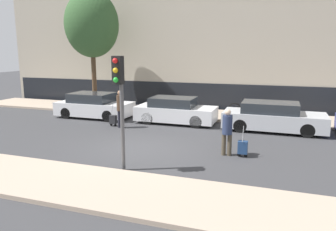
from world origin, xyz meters
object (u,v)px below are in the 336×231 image
(bare_tree_near_crossing, at_px, (92,25))
(parked_car_2, at_px, (273,117))
(pedestrian_left, at_px, (120,107))
(trolley_right, at_px, (243,147))
(parked_car_0, at_px, (94,106))
(trolley_left, at_px, (113,119))
(parked_car_1, at_px, (175,111))
(pedestrian_right, at_px, (227,129))
(parked_bicycle, at_px, (245,110))
(traffic_light, at_px, (120,90))

(bare_tree_near_crossing, bearing_deg, parked_car_2, -11.84)
(pedestrian_left, distance_m, trolley_right, 6.50)
(parked_car_2, bearing_deg, trolley_right, -101.27)
(parked_car_0, height_order, trolley_right, parked_car_0)
(trolley_left, distance_m, bare_tree_near_crossing, 6.91)
(parked_car_1, bearing_deg, trolley_right, -48.85)
(pedestrian_right, distance_m, parked_bicycle, 6.63)
(pedestrian_right, relative_size, parked_bicycle, 0.93)
(parked_car_1, bearing_deg, bare_tree_near_crossing, 160.50)
(parked_car_0, bearing_deg, trolley_right, -27.00)
(parked_car_0, height_order, parked_bicycle, parked_car_0)
(parked_car_2, xyz_separation_m, parked_bicycle, (-1.50, 2.34, -0.13))
(trolley_right, bearing_deg, trolley_left, 157.09)
(parked_car_1, distance_m, trolley_right, 5.84)
(pedestrian_right, distance_m, traffic_light, 4.08)
(pedestrian_left, xyz_separation_m, bare_tree_near_crossing, (-3.79, 3.95, 4.09))
(trolley_left, height_order, bare_tree_near_crossing, bare_tree_near_crossing)
(parked_car_1, height_order, parked_bicycle, parked_car_1)
(parked_car_0, height_order, parked_car_1, parked_car_0)
(pedestrian_left, distance_m, trolley_left, 0.88)
(parked_car_1, relative_size, trolley_left, 3.70)
(pedestrian_left, xyz_separation_m, pedestrian_right, (5.40, -2.54, -0.09))
(traffic_light, distance_m, parked_bicycle, 9.78)
(parked_car_1, xyz_separation_m, parked_bicycle, (3.19, 2.21, -0.13))
(parked_car_1, relative_size, bare_tree_near_crossing, 0.57)
(pedestrian_left, bearing_deg, parked_car_2, 35.89)
(parked_car_1, bearing_deg, pedestrian_right, -53.22)
(pedestrian_right, distance_m, trolley_right, 0.81)
(trolley_right, relative_size, bare_tree_near_crossing, 0.16)
(trolley_left, height_order, traffic_light, traffic_light)
(parked_car_0, xyz_separation_m, parked_car_1, (4.64, 0.07, -0.01))
(traffic_light, bearing_deg, parked_car_2, 58.89)
(trolley_left, relative_size, traffic_light, 0.31)
(trolley_left, distance_m, parked_bicycle, 6.99)
(pedestrian_left, bearing_deg, parked_bicycle, 59.13)
(pedestrian_left, relative_size, trolley_right, 1.62)
(pedestrian_right, height_order, traffic_light, traffic_light)
(parked_bicycle, bearing_deg, pedestrian_left, -142.46)
(trolley_left, bearing_deg, pedestrian_right, -24.85)
(parked_car_0, distance_m, pedestrian_right, 9.04)
(pedestrian_right, bearing_deg, parked_car_0, -29.38)
(trolley_right, xyz_separation_m, traffic_light, (-3.29, -2.60, 2.14))
(parked_car_1, bearing_deg, parked_car_0, -179.12)
(parked_car_0, relative_size, trolley_right, 3.70)
(parked_car_0, bearing_deg, parked_car_1, 0.88)
(trolley_left, distance_m, trolley_right, 7.01)
(parked_car_2, bearing_deg, trolley_left, -168.17)
(parked_car_2, relative_size, bare_tree_near_crossing, 0.64)
(pedestrian_left, height_order, traffic_light, traffic_light)
(parked_car_1, relative_size, traffic_light, 1.15)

